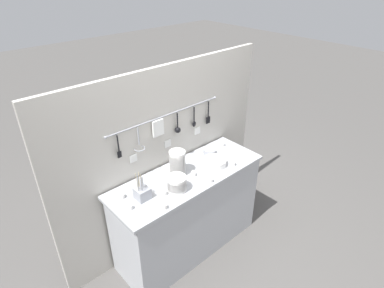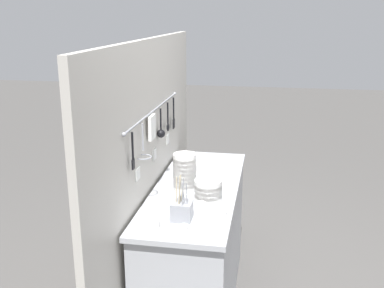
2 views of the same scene
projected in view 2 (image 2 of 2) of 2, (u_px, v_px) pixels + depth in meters
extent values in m
cube|color=#ADAFB5|center=(197.00, 189.00, 2.93)|extent=(1.51, 0.54, 0.03)
cube|color=#ADAFB5|center=(196.00, 250.00, 3.06)|extent=(1.45, 0.52, 0.87)
cube|color=#BCB7AD|center=(151.00, 181.00, 2.97)|extent=(2.31, 0.04, 1.84)
cylinder|color=#93969E|center=(154.00, 110.00, 2.83)|extent=(1.21, 0.01, 0.01)
sphere|color=#93969E|center=(124.00, 134.00, 2.26)|extent=(0.02, 0.02, 0.02)
sphere|color=#93969E|center=(175.00, 94.00, 3.41)|extent=(0.02, 0.02, 0.02)
cylinder|color=black|center=(133.00, 146.00, 2.37)|extent=(0.01, 0.01, 0.15)
cube|color=black|center=(133.00, 164.00, 2.40)|extent=(0.04, 0.01, 0.06)
cylinder|color=#93969E|center=(130.00, 131.00, 2.35)|extent=(0.00, 0.01, 0.02)
cylinder|color=#93969E|center=(143.00, 137.00, 2.56)|extent=(0.01, 0.01, 0.16)
torus|color=#93969E|center=(143.00, 157.00, 2.59)|extent=(0.10, 0.10, 0.01)
cylinder|color=#93969E|center=(140.00, 122.00, 2.53)|extent=(0.01, 0.01, 0.02)
cube|color=silver|center=(152.00, 127.00, 2.75)|extent=(0.11, 0.02, 0.15)
cylinder|color=#93969E|center=(150.00, 115.00, 2.73)|extent=(0.01, 0.01, 0.02)
cylinder|color=black|center=(161.00, 120.00, 2.96)|extent=(0.01, 0.01, 0.15)
sphere|color=black|center=(161.00, 134.00, 2.98)|extent=(0.06, 0.06, 0.06)
cylinder|color=#93969E|center=(159.00, 107.00, 2.94)|extent=(0.01, 0.01, 0.02)
cylinder|color=black|center=(168.00, 113.00, 3.15)|extent=(0.01, 0.01, 0.15)
ellipsoid|color=black|center=(168.00, 127.00, 3.18)|extent=(0.04, 0.02, 0.06)
cylinder|color=#93969E|center=(166.00, 102.00, 3.13)|extent=(0.01, 0.01, 0.02)
cylinder|color=black|center=(174.00, 109.00, 3.34)|extent=(0.01, 0.01, 0.17)
cube|color=black|center=(174.00, 124.00, 3.37)|extent=(0.05, 0.01, 0.07)
cylinder|color=#93969E|center=(172.00, 97.00, 3.31)|extent=(0.00, 0.01, 0.02)
cube|color=white|center=(137.00, 174.00, 2.56)|extent=(0.07, 0.01, 0.07)
cube|color=white|center=(154.00, 154.00, 2.92)|extent=(0.07, 0.01, 0.07)
cube|color=white|center=(167.00, 139.00, 3.28)|extent=(0.07, 0.01, 0.07)
cylinder|color=white|center=(208.00, 197.00, 2.70)|extent=(0.16, 0.16, 0.05)
cylinder|color=white|center=(208.00, 193.00, 2.69)|extent=(0.16, 0.16, 0.05)
cylinder|color=white|center=(208.00, 188.00, 2.68)|extent=(0.16, 0.16, 0.05)
cylinder|color=white|center=(208.00, 184.00, 2.68)|extent=(0.16, 0.16, 0.05)
cylinder|color=white|center=(185.00, 186.00, 2.87)|extent=(0.14, 0.14, 0.05)
cylinder|color=white|center=(185.00, 182.00, 2.86)|extent=(0.14, 0.14, 0.05)
cylinder|color=white|center=(185.00, 178.00, 2.86)|extent=(0.14, 0.14, 0.05)
cylinder|color=white|center=(185.00, 174.00, 2.85)|extent=(0.14, 0.14, 0.05)
cylinder|color=white|center=(185.00, 170.00, 2.84)|extent=(0.14, 0.14, 0.05)
cylinder|color=white|center=(185.00, 166.00, 2.83)|extent=(0.14, 0.14, 0.05)
cylinder|color=white|center=(185.00, 162.00, 2.83)|extent=(0.14, 0.14, 0.05)
cylinder|color=white|center=(185.00, 158.00, 2.82)|extent=(0.14, 0.14, 0.05)
cylinder|color=white|center=(211.00, 172.00, 3.19)|extent=(0.22, 0.22, 0.01)
cylinder|color=white|center=(211.00, 170.00, 3.19)|extent=(0.22, 0.22, 0.01)
cylinder|color=white|center=(211.00, 169.00, 3.19)|extent=(0.22, 0.22, 0.01)
cylinder|color=white|center=(211.00, 168.00, 3.19)|extent=(0.22, 0.22, 0.01)
cylinder|color=white|center=(211.00, 167.00, 3.18)|extent=(0.22, 0.22, 0.01)
cylinder|color=white|center=(211.00, 166.00, 3.18)|extent=(0.22, 0.22, 0.01)
cylinder|color=white|center=(211.00, 165.00, 3.18)|extent=(0.22, 0.22, 0.01)
cylinder|color=white|center=(211.00, 164.00, 3.18)|extent=(0.22, 0.22, 0.01)
cylinder|color=#93969E|center=(188.00, 163.00, 3.33)|extent=(0.13, 0.13, 0.04)
cube|color=#93969E|center=(181.00, 211.00, 2.45)|extent=(0.11, 0.11, 0.10)
cylinder|color=#C6B793|center=(181.00, 194.00, 2.42)|extent=(0.03, 0.04, 0.20)
cylinder|color=#93969E|center=(183.00, 196.00, 2.38)|extent=(0.01, 0.02, 0.21)
cylinder|color=#93969E|center=(184.00, 198.00, 2.41)|extent=(0.01, 0.03, 0.16)
cylinder|color=#93969E|center=(182.00, 196.00, 2.44)|extent=(0.01, 0.01, 0.16)
cylinder|color=#C6B793|center=(179.00, 195.00, 2.39)|extent=(0.03, 0.02, 0.22)
cylinder|color=#93969E|center=(180.00, 195.00, 2.45)|extent=(0.02, 0.02, 0.17)
cylinder|color=#C6B793|center=(179.00, 194.00, 2.40)|extent=(0.02, 0.02, 0.21)
cylinder|color=#93969E|center=(187.00, 198.00, 2.41)|extent=(0.01, 0.01, 0.17)
cylinder|color=#C6B793|center=(176.00, 194.00, 2.43)|extent=(0.01, 0.01, 0.19)
cylinder|color=white|center=(230.00, 165.00, 3.29)|extent=(0.05, 0.05, 0.04)
cylinder|color=white|center=(184.00, 229.00, 2.31)|extent=(0.05, 0.05, 0.04)
cylinder|color=white|center=(155.00, 224.00, 2.36)|extent=(0.05, 0.05, 0.04)
cylinder|color=white|center=(201.00, 205.00, 2.59)|extent=(0.05, 0.05, 0.04)
cylinder|color=white|center=(223.00, 214.00, 2.47)|extent=(0.05, 0.05, 0.04)
cylinder|color=white|center=(192.00, 155.00, 3.52)|extent=(0.05, 0.05, 0.04)
cylinder|color=white|center=(204.00, 182.00, 2.94)|extent=(0.05, 0.05, 0.04)
cylinder|color=white|center=(231.00, 182.00, 2.95)|extent=(0.05, 0.05, 0.04)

